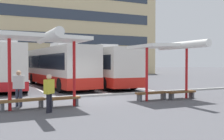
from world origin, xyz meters
TOP-DOWN VIEW (x-y plane):
  - ground_plane at (0.00, 0.00)m, footprint 160.00×160.00m
  - terminal_building at (0.03, 34.05)m, footprint 44.89×14.13m
  - coach_bus_0 at (-3.89, 9.39)m, footprint 3.34×11.90m
  - coach_bus_1 at (-0.01, 8.38)m, footprint 3.40×11.81m
  - coach_bus_2 at (3.42, 8.08)m, footprint 2.74×11.76m
  - lane_stripe_1 at (-1.85, 8.19)m, footprint 0.16×14.00m
  - lane_stripe_2 at (1.85, 8.19)m, footprint 0.16×14.00m
  - lane_stripe_3 at (5.54, 8.19)m, footprint 0.16×14.00m
  - waiting_shelter_0 at (-3.02, -1.82)m, footprint 3.83×4.26m
  - bench_0 at (-3.92, -1.48)m, footprint 1.98×0.67m
  - bench_1 at (-2.12, -1.57)m, footprint 1.55×0.56m
  - waiting_shelter_1 at (3.64, -1.93)m, footprint 3.67×4.29m
  - bench_2 at (2.74, -1.49)m, footprint 1.87×0.48m
  - bench_3 at (4.54, -1.78)m, footprint 1.74×0.44m
  - platform_kerb at (0.00, 1.30)m, footprint 44.00×0.24m
  - waiting_passenger_0 at (-3.01, -2.72)m, footprint 0.48×0.47m
  - waiting_passenger_1 at (-3.98, -0.66)m, footprint 0.53×0.40m

SIDE VIEW (x-z plane):
  - ground_plane at x=0.00m, z-range 0.00..0.00m
  - lane_stripe_1 at x=-1.85m, z-range 0.00..0.01m
  - lane_stripe_2 at x=1.85m, z-range 0.00..0.01m
  - lane_stripe_3 at x=5.54m, z-range 0.00..0.01m
  - platform_kerb at x=0.00m, z-range 0.00..0.12m
  - bench_1 at x=-2.12m, z-range 0.11..0.56m
  - bench_3 at x=4.54m, z-range 0.11..0.56m
  - bench_2 at x=2.74m, z-range 0.12..0.57m
  - bench_0 at x=-3.92m, z-range 0.12..0.57m
  - waiting_passenger_0 at x=-3.01m, z-range 0.11..1.67m
  - waiting_passenger_1 at x=-3.98m, z-range 0.13..1.80m
  - coach_bus_2 at x=3.42m, z-range -0.13..3.36m
  - coach_bus_1 at x=-0.01m, z-range -0.13..3.44m
  - coach_bus_0 at x=-3.89m, z-range -0.10..3.52m
  - waiting_shelter_1 at x=3.64m, z-range 1.31..4.40m
  - waiting_shelter_0 at x=-3.02m, z-range 1.39..4.67m
  - terminal_building at x=0.03m, z-range -1.37..16.49m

